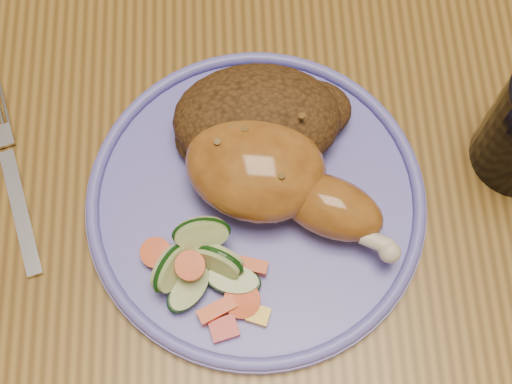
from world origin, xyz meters
TOP-DOWN VIEW (x-y plane):
  - ground at (0.00, 0.00)m, footprint 4.00×4.00m
  - dining_table at (0.00, 0.00)m, footprint 0.90×1.40m
  - plate at (-0.09, -0.12)m, footprint 0.27×0.27m
  - plate_rim at (-0.09, -0.12)m, footprint 0.27×0.27m
  - chicken_leg at (-0.08, -0.12)m, footprint 0.17×0.14m
  - rice_pilaf at (-0.08, -0.07)m, footprint 0.14×0.10m
  - vegetable_pile at (-0.13, -0.18)m, footprint 0.10×0.10m
  - fork at (-0.28, -0.10)m, footprint 0.06×0.15m

SIDE VIEW (x-z plane):
  - ground at x=0.00m, z-range 0.00..0.00m
  - dining_table at x=0.00m, z-range 0.29..1.04m
  - fork at x=-0.28m, z-range 0.75..0.76m
  - plate at x=-0.09m, z-range 0.75..0.76m
  - plate_rim at x=-0.09m, z-range 0.76..0.77m
  - vegetable_pile at x=-0.13m, z-range 0.75..0.80m
  - rice_pilaf at x=-0.08m, z-range 0.76..0.81m
  - chicken_leg at x=-0.08m, z-range 0.76..0.82m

